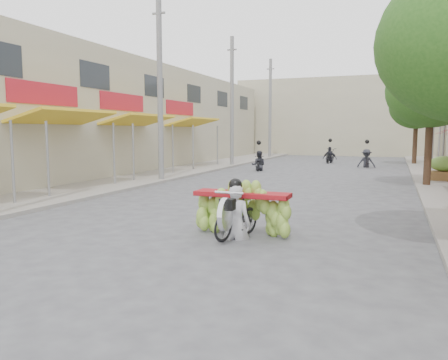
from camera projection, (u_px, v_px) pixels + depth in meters
ground at (78, 288)px, 6.25m from camera, size 120.00×120.00×0.00m
sidewalk_left at (163, 173)px, 22.66m from camera, size 4.00×60.00×0.12m
shophouse_row_left at (70, 116)px, 23.18m from camera, size 9.77×40.00×6.00m
far_building at (348, 117)px, 41.04m from camera, size 20.00×6.00×7.00m
utility_pole_mid at (160, 89)px, 18.86m from camera, size 0.60×0.24×8.00m
utility_pole_far at (232, 102)px, 27.19m from camera, size 0.60×0.24×8.00m
utility_pole_back at (270, 109)px, 35.52m from camera, size 0.60×0.24×8.00m
street_tree_mid at (431, 91)px, 16.84m from camera, size 3.40×3.40×5.25m
street_tree_far at (417, 107)px, 27.95m from camera, size 3.40×3.40×5.25m
produce_crate_far at (444, 166)px, 18.75m from camera, size 1.20×0.88×1.16m
banana_motorbike at (239, 203)px, 9.21m from camera, size 2.20×1.78×2.14m
pedestrian at (442, 160)px, 19.48m from camera, size 0.92×0.80×1.60m
bg_motorbike_a at (259, 157)px, 24.44m from camera, size 0.87×1.51×1.95m
bg_motorbike_b at (367, 154)px, 26.55m from camera, size 1.12×1.80×1.95m
bg_motorbike_c at (330, 152)px, 30.36m from camera, size 1.02×1.84×1.95m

